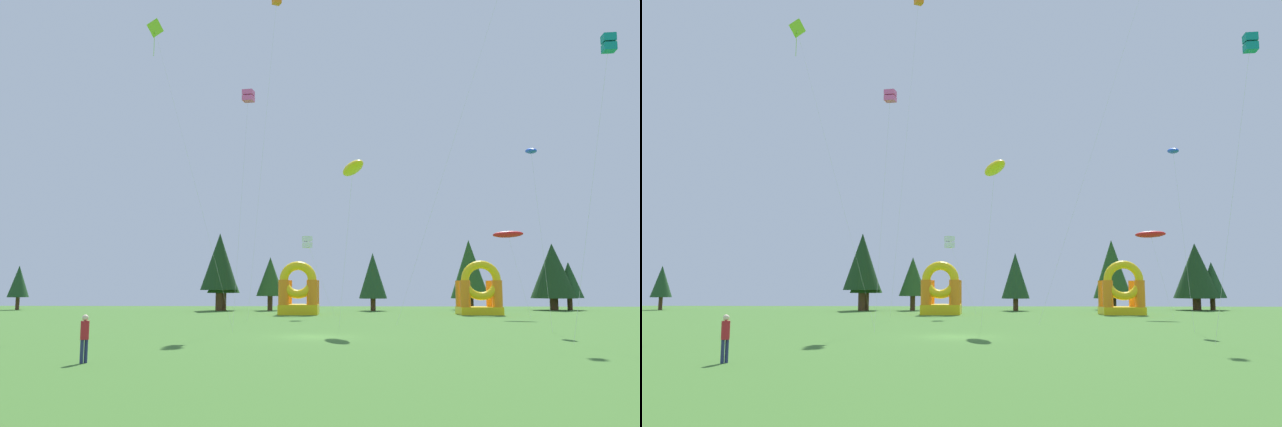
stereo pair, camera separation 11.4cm
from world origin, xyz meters
TOP-DOWN VIEW (x-y plane):
  - ground_plane at (0.00, 0.00)m, footprint 120.00×120.00m
  - kite_yellow_parafoil at (2.51, 5.08)m, footprint 2.14×6.39m
  - kite_orange_box at (-3.90, 12.87)m, footprint 3.54×6.26m
  - kite_lime_diamond at (-13.32, 9.28)m, footprint 7.19×1.17m
  - kite_pink_box at (-5.10, 6.00)m, footprint 0.87×3.05m
  - kite_white_box at (-1.79, 22.36)m, footprint 3.22×1.92m
  - kite_teal_box at (16.25, -4.80)m, footprint 2.95×0.70m
  - kite_red_parafoil at (17.81, 22.96)m, footprint 3.30×1.95m
  - kite_blue_parafoil at (15.58, 7.30)m, footprint 0.74×3.75m
  - person_left_edge at (-8.24, -13.18)m, footprint 0.45×0.45m
  - inflatable_orange_dome at (-3.20, 30.12)m, footprint 4.27×4.70m
  - inflatable_blue_arch at (16.49, 30.41)m, footprint 4.49×3.92m
  - tree_row_0 at (-41.47, 42.45)m, footprint 2.69×2.69m
  - tree_row_1 at (-14.18, 40.39)m, footprint 4.78×4.78m
  - tree_row_2 at (-13.87, 41.65)m, footprint 4.18×4.18m
  - tree_row_3 at (-7.80, 41.62)m, footprint 3.59×3.59m
  - tree_row_4 at (5.39, 41.19)m, footprint 3.58×3.58m
  - tree_row_5 at (18.32, 44.79)m, footprint 5.01×5.01m
  - tree_row_6 at (28.98, 44.05)m, footprint 5.80×5.80m
  - tree_row_7 at (31.12, 44.37)m, footprint 3.59×3.59m

SIDE VIEW (x-z plane):
  - ground_plane at x=0.00m, z-range 0.00..0.00m
  - person_left_edge at x=-8.24m, z-range 0.18..2.05m
  - inflatable_orange_dome at x=-3.20m, z-range -0.85..4.91m
  - inflatable_blue_arch at x=16.49m, z-range -0.75..5.09m
  - tree_row_0 at x=-41.47m, z-range 0.79..6.63m
  - tree_row_7 at x=31.12m, z-range 0.76..7.03m
  - tree_row_3 at x=-7.80m, z-range 0.89..7.73m
  - tree_row_4 at x=5.39m, z-range 0.75..8.09m
  - tree_row_2 at x=-13.87m, z-range 1.07..8.40m
  - tree_row_6 at x=28.98m, z-range 0.75..9.45m
  - tree_row_5 at x=18.32m, z-range 0.73..9.98m
  - tree_row_1 at x=-14.18m, z-range 1.26..11.11m
  - kite_white_box at x=-1.79m, z-range 3.39..11.32m
  - kite_red_parafoil at x=17.81m, z-range 3.82..12.36m
  - kite_yellow_parafoil at x=2.51m, z-range 5.32..17.17m
  - kite_blue_parafoil at x=15.58m, z-range 6.22..19.45m
  - kite_teal_box at x=16.25m, z-range 7.74..24.28m
  - kite_pink_box at x=-5.10m, z-range 8.20..25.50m
  - kite_lime_diamond at x=-13.32m, z-range 11.33..35.54m
  - kite_orange_box at x=-3.90m, z-range 13.53..41.90m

